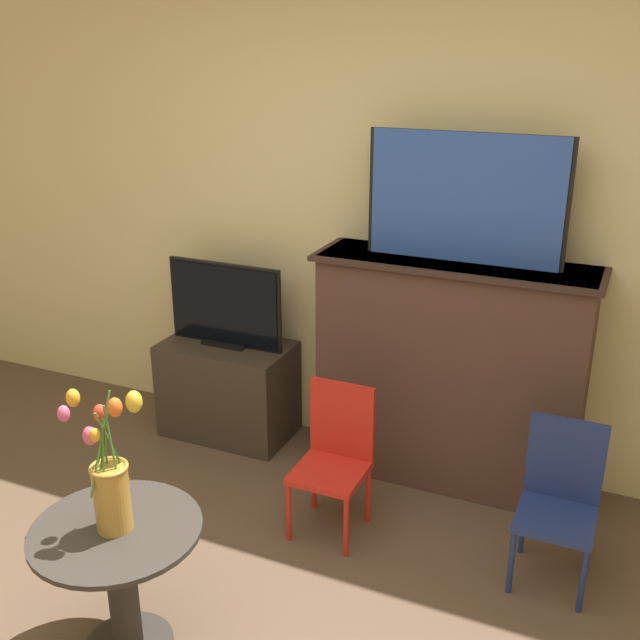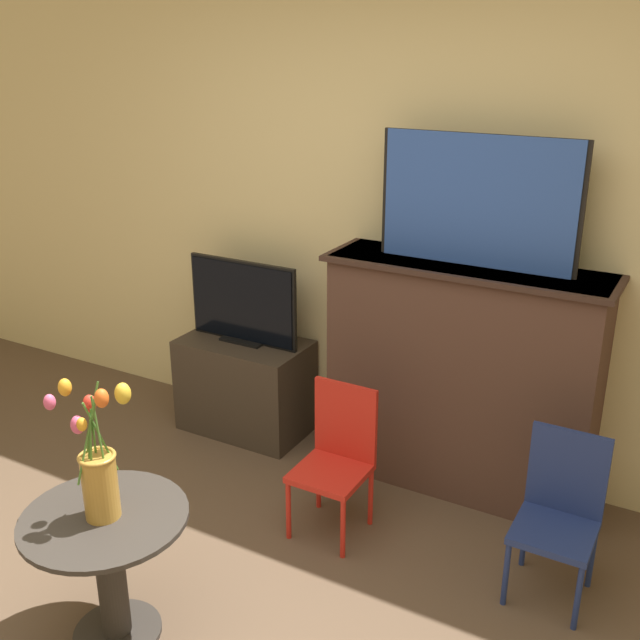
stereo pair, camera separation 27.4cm
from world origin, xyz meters
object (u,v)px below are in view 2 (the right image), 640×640
at_px(tv_monitor, 243,303).
at_px(vase_tulips, 98,468).
at_px(chair_blue, 560,509).
at_px(painting, 478,201).
at_px(chair_red, 337,453).

height_order(tv_monitor, vase_tulips, vase_tulips).
relative_size(tv_monitor, chair_blue, 0.98).
relative_size(painting, vase_tulips, 1.73).
xyz_separation_m(painting, chair_red, (-0.38, -0.63, -1.10)).
distance_m(chair_red, vase_tulips, 1.18).
distance_m(tv_monitor, chair_red, 1.15).
bearing_deg(tv_monitor, painting, 2.18).
bearing_deg(vase_tulips, tv_monitor, 107.12).
xyz_separation_m(tv_monitor, vase_tulips, (0.50, -1.62, -0.04)).
relative_size(painting, chair_blue, 1.34).
bearing_deg(painting, chair_blue, -42.52).
bearing_deg(chair_red, vase_tulips, -111.61).
bearing_deg(chair_red, chair_blue, 3.46).
height_order(painting, chair_red, painting).
xyz_separation_m(painting, tv_monitor, (-1.30, -0.05, -0.70)).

